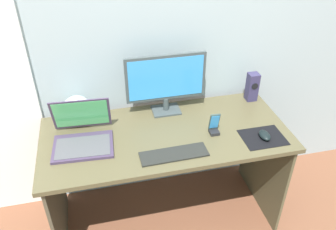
{
  "coord_description": "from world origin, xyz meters",
  "views": [
    {
      "loc": [
        -0.36,
        -1.62,
        2.01
      ],
      "look_at": [
        0.01,
        -0.02,
        0.89
      ],
      "focal_mm": 37.06,
      "sensor_mm": 36.0,
      "label": 1
    }
  ],
  "objects_px": {
    "mouse": "(265,135)",
    "phone_in_dock": "(214,126)",
    "keyboard_external": "(174,154)",
    "fishbowl": "(77,110)",
    "laptop": "(83,135)",
    "monitor": "(166,81)",
    "speaker_right": "(252,87)"
  },
  "relations": [
    {
      "from": "mouse",
      "to": "phone_in_dock",
      "type": "height_order",
      "value": "phone_in_dock"
    },
    {
      "from": "monitor",
      "to": "keyboard_external",
      "type": "relative_size",
      "value": 1.34
    },
    {
      "from": "fishbowl",
      "to": "mouse",
      "type": "relative_size",
      "value": 1.84
    },
    {
      "from": "fishbowl",
      "to": "keyboard_external",
      "type": "xyz_separation_m",
      "value": [
        0.5,
        -0.44,
        -0.08
      ]
    },
    {
      "from": "monitor",
      "to": "laptop",
      "type": "relative_size",
      "value": 1.43
    },
    {
      "from": "monitor",
      "to": "mouse",
      "type": "bearing_deg",
      "value": -39.63
    },
    {
      "from": "fishbowl",
      "to": "mouse",
      "type": "height_order",
      "value": "fishbowl"
    },
    {
      "from": "fishbowl",
      "to": "phone_in_dock",
      "type": "bearing_deg",
      "value": -21.08
    },
    {
      "from": "laptop",
      "to": "mouse",
      "type": "height_order",
      "value": "laptop"
    },
    {
      "from": "keyboard_external",
      "to": "laptop",
      "type": "bearing_deg",
      "value": 153.55
    },
    {
      "from": "mouse",
      "to": "speaker_right",
      "type": "bearing_deg",
      "value": 78.2
    },
    {
      "from": "keyboard_external",
      "to": "phone_in_dock",
      "type": "bearing_deg",
      "value": 25.4
    },
    {
      "from": "laptop",
      "to": "phone_in_dock",
      "type": "distance_m",
      "value": 0.77
    },
    {
      "from": "mouse",
      "to": "keyboard_external",
      "type": "bearing_deg",
      "value": -175.6
    },
    {
      "from": "laptop",
      "to": "fishbowl",
      "type": "xyz_separation_m",
      "value": [
        -0.02,
        0.21,
        0.04
      ]
    },
    {
      "from": "phone_in_dock",
      "to": "keyboard_external",
      "type": "bearing_deg",
      "value": -153.5
    },
    {
      "from": "fishbowl",
      "to": "mouse",
      "type": "bearing_deg",
      "value": -21.56
    },
    {
      "from": "laptop",
      "to": "monitor",
      "type": "bearing_deg",
      "value": 21.28
    },
    {
      "from": "speaker_right",
      "to": "mouse",
      "type": "xyz_separation_m",
      "value": [
        -0.1,
        -0.42,
        -0.08
      ]
    },
    {
      "from": "laptop",
      "to": "phone_in_dock",
      "type": "bearing_deg",
      "value": -6.58
    },
    {
      "from": "speaker_right",
      "to": "laptop",
      "type": "bearing_deg",
      "value": -169.13
    },
    {
      "from": "monitor",
      "to": "mouse",
      "type": "xyz_separation_m",
      "value": [
        0.5,
        -0.41,
        -0.2
      ]
    },
    {
      "from": "laptop",
      "to": "fishbowl",
      "type": "distance_m",
      "value": 0.22
    },
    {
      "from": "laptop",
      "to": "keyboard_external",
      "type": "bearing_deg",
      "value": -25.35
    },
    {
      "from": "speaker_right",
      "to": "mouse",
      "type": "height_order",
      "value": "speaker_right"
    },
    {
      "from": "laptop",
      "to": "mouse",
      "type": "bearing_deg",
      "value": -11.1
    },
    {
      "from": "keyboard_external",
      "to": "speaker_right",
      "type": "bearing_deg",
      "value": 33.15
    },
    {
      "from": "speaker_right",
      "to": "keyboard_external",
      "type": "xyz_separation_m",
      "value": [
        -0.66,
        -0.45,
        -0.09
      ]
    },
    {
      "from": "speaker_right",
      "to": "phone_in_dock",
      "type": "bearing_deg",
      "value": -140.74
    },
    {
      "from": "laptop",
      "to": "keyboard_external",
      "type": "relative_size",
      "value": 0.94
    },
    {
      "from": "speaker_right",
      "to": "laptop",
      "type": "xyz_separation_m",
      "value": [
        -1.14,
        -0.22,
        -0.05
      ]
    },
    {
      "from": "fishbowl",
      "to": "mouse",
      "type": "distance_m",
      "value": 1.14
    }
  ]
}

